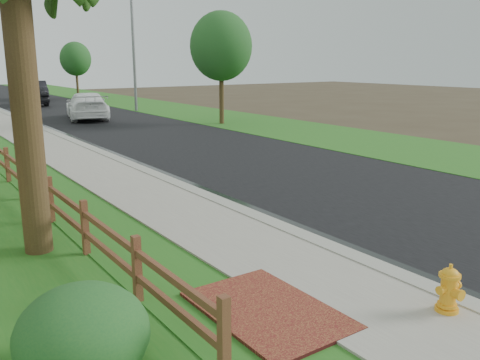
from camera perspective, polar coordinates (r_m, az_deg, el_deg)
ground at (r=9.70m, az=9.84°, el=-8.92°), size 120.00×120.00×0.00m
road at (r=42.91m, az=-20.01°, el=7.64°), size 8.00×90.00×0.02m
wet_gutter at (r=42.09m, az=-25.10°, el=7.11°), size 0.50×90.00×0.00m
verge_far at (r=45.18m, az=-11.48°, el=8.43°), size 6.00×90.00×0.04m
brick_patch at (r=7.66m, az=3.09°, el=-14.57°), size 1.60×2.40×0.11m
ranch_fence at (r=13.37m, az=-21.83°, el=-0.72°), size 0.12×16.92×1.10m
fire_hydrant at (r=8.01m, az=22.40°, el=-11.33°), size 0.47×0.38×0.72m
white_suv at (r=33.68m, az=-16.80°, el=7.98°), size 3.62×6.14×1.67m
dark_car_mid at (r=45.63m, az=-22.43°, el=8.83°), size 2.05×5.05×1.72m
dark_car_far at (r=51.73m, az=-21.92°, el=9.30°), size 2.73×5.58×1.76m
streetlight at (r=38.15m, az=-12.24°, el=16.11°), size 2.33×0.36×10.08m
shrub_a at (r=6.32m, az=-17.22°, el=-16.26°), size 2.03×2.03×1.15m
tree_near_right at (r=29.70m, az=-2.13°, el=14.77°), size 3.54×3.54×6.37m
tree_far_right at (r=52.50m, az=-17.98°, el=12.80°), size 2.93×2.93×5.40m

